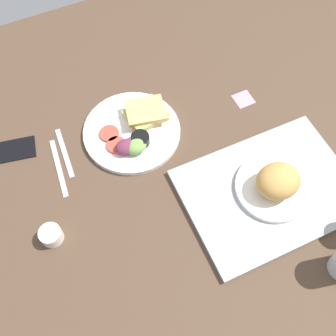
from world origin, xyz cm
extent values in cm
cube|color=#4C3828|center=(0.00, 0.00, -1.50)|extent=(190.00, 150.00, 3.00)
cube|color=#9EA0A3|center=(-20.18, 19.34, 0.80)|extent=(45.45, 33.62, 1.60)
cylinder|color=white|center=(-21.00, 19.34, 2.30)|extent=(20.02, 20.02, 1.40)
ellipsoid|color=tan|center=(-21.04, 19.87, 7.02)|extent=(11.79, 10.19, 8.04)
cylinder|color=white|center=(5.62, -14.01, 0.80)|extent=(28.24, 28.24, 1.60)
cube|color=#DBB266|center=(-0.02, -16.55, 2.30)|extent=(11.72, 9.90, 1.40)
cube|color=#B2C66B|center=(-0.02, -16.55, 3.50)|extent=(12.62, 11.07, 1.00)
cube|color=#DBB266|center=(-0.02, -16.55, 4.70)|extent=(12.67, 11.15, 1.40)
cylinder|color=#D14738|center=(11.98, -15.42, 2.00)|extent=(5.60, 5.60, 0.80)
cylinder|color=#D14738|center=(11.55, -10.90, 2.00)|extent=(5.60, 5.60, 0.80)
cylinder|color=black|center=(4.92, -9.07, 3.10)|extent=(5.20, 5.20, 3.00)
cylinder|color=#EFEACC|center=(4.92, -9.07, 4.20)|extent=(4.26, 4.26, 0.60)
ellipsoid|color=#729E4C|center=(7.03, -7.23, 3.40)|extent=(6.00, 4.80, 3.60)
ellipsoid|color=#6B2D47|center=(9.58, -8.36, 3.40)|extent=(6.00, 4.80, 3.60)
cylinder|color=silver|center=(36.14, 6.91, 2.00)|extent=(5.60, 5.60, 4.00)
cube|color=#B7B7BC|center=(25.62, -16.01, 0.25)|extent=(2.45, 17.05, 0.50)
cube|color=#B7B7BC|center=(28.62, -12.01, 0.25)|extent=(3.27, 19.05, 0.50)
cube|color=black|center=(39.58, -23.18, 0.40)|extent=(15.56, 9.97, 0.80)
cube|color=pink|center=(-30.36, -10.99, 0.06)|extent=(5.63, 5.63, 0.12)
camera|label=1|loc=(23.80, 49.25, 96.89)|focal=42.43mm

